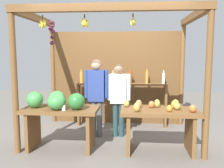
# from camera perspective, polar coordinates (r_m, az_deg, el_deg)

# --- Properties ---
(ground_plane) EXTENTS (12.00, 12.00, 0.00)m
(ground_plane) POSITION_cam_1_polar(r_m,az_deg,el_deg) (5.01, 0.19, -12.22)
(ground_plane) COLOR slate
(ground_plane) RESTS_ON ground
(market_stall) EXTENTS (3.20, 2.04, 2.43)m
(market_stall) POSITION_cam_1_polar(r_m,az_deg,el_deg) (5.19, 0.51, 4.34)
(market_stall) COLOR brown
(market_stall) RESTS_ON ground
(fruit_counter_left) EXTENTS (1.30, 0.68, 1.02)m
(fruit_counter_left) POSITION_cam_1_polar(r_m,az_deg,el_deg) (4.28, -12.54, -6.05)
(fruit_counter_left) COLOR brown
(fruit_counter_left) RESTS_ON ground
(fruit_counter_right) EXTENTS (1.29, 0.64, 0.88)m
(fruit_counter_right) POSITION_cam_1_polar(r_m,az_deg,el_deg) (4.17, 11.21, -8.26)
(fruit_counter_right) COLOR brown
(fruit_counter_right) RESTS_ON ground
(bottle_shelf_unit) EXTENTS (2.05, 0.22, 1.33)m
(bottle_shelf_unit) POSITION_cam_1_polar(r_m,az_deg,el_deg) (5.51, 2.16, -1.91)
(bottle_shelf_unit) COLOR brown
(bottle_shelf_unit) RESTS_ON ground
(vendor_man) EXTENTS (0.48, 0.21, 1.56)m
(vendor_man) POSITION_cam_1_polar(r_m,az_deg,el_deg) (4.78, -3.73, -1.68)
(vendor_man) COLOR #505960
(vendor_man) RESTS_ON ground
(vendor_woman) EXTENTS (0.48, 0.20, 1.47)m
(vendor_woman) POSITION_cam_1_polar(r_m,az_deg,el_deg) (4.79, 1.55, -2.40)
(vendor_woman) COLOR #264246
(vendor_woman) RESTS_ON ground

